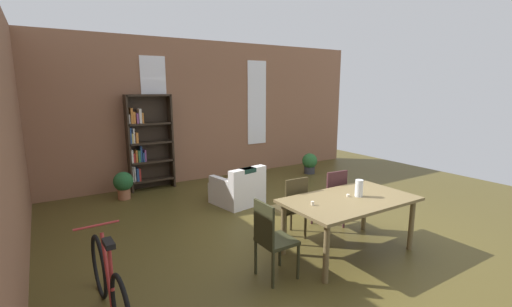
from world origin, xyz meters
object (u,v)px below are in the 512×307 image
object	(u,v)px
dining_chair_far_left	(292,206)
dining_chair_far_right	(332,197)
dining_chair_head_left	(272,237)
potted_plant_corner	(123,184)
bookshelf_tall	(146,142)
potted_plant_by_shelf	(310,163)
bicycle_second	(109,285)
vase_on_table	(359,188)
armchair_white	(238,190)
dining_table	(350,204)

from	to	relation	value
dining_chair_far_left	dining_chair_far_right	bearing A→B (deg)	0.02
dining_chair_head_left	potted_plant_corner	distance (m)	4.08
bookshelf_tall	potted_plant_by_shelf	bearing A→B (deg)	-11.79
bicycle_second	potted_plant_corner	bearing A→B (deg)	76.73
dining_chair_far_right	dining_chair_far_left	world-z (taller)	same
vase_on_table	armchair_white	size ratio (longest dim) A/B	0.25
dining_chair_far_right	potted_plant_corner	distance (m)	4.11
dining_chair_head_left	potted_plant_by_shelf	bearing A→B (deg)	44.45
dining_chair_far_left	vase_on_table	bearing A→B (deg)	-52.30
vase_on_table	potted_plant_by_shelf	bearing A→B (deg)	57.98
vase_on_table	dining_chair_head_left	xyz separation A→B (m)	(-1.43, -0.00, -0.36)
potted_plant_corner	potted_plant_by_shelf	bearing A→B (deg)	-4.66
dining_chair_far_right	potted_plant_corner	world-z (taller)	dining_chair_far_right
potted_plant_by_shelf	dining_chair_head_left	bearing A→B (deg)	-135.55
dining_table	dining_chair_far_right	xyz separation A→B (m)	(0.39, 0.73, -0.17)
potted_plant_corner	dining_chair_far_left	bearing A→B (deg)	-62.29
potted_plant_corner	bicycle_second	bearing A→B (deg)	-103.27
armchair_white	dining_table	bearing A→B (deg)	-83.27
bookshelf_tall	bicycle_second	xyz separation A→B (m)	(-1.50, -4.19, -0.70)
dining_chair_far_right	armchair_white	size ratio (longest dim) A/B	1.02
bookshelf_tall	potted_plant_corner	distance (m)	1.05
armchair_white	bicycle_second	distance (m)	3.53
vase_on_table	dining_chair_far_right	size ratio (longest dim) A/B	0.24
vase_on_table	bookshelf_tall	size ratio (longest dim) A/B	0.11
dining_table	bookshelf_tall	size ratio (longest dim) A/B	0.86
dining_chair_far_right	armchair_white	world-z (taller)	dining_chair_far_right
dining_table	bicycle_second	bearing A→B (deg)	175.33
armchair_white	bicycle_second	bearing A→B (deg)	-139.80
armchair_white	potted_plant_by_shelf	bearing A→B (deg)	21.88
potted_plant_corner	vase_on_table	bearing A→B (deg)	-60.28
bookshelf_tall	vase_on_table	bearing A→B (deg)	-69.47
dining_chair_far_left	dining_chair_head_left	xyz separation A→B (m)	(-0.86, -0.73, 0.00)
dining_table	vase_on_table	world-z (taller)	vase_on_table
dining_chair_far_left	potted_plant_by_shelf	xyz separation A→B (m)	(2.83, 2.89, -0.22)
bookshelf_tall	potted_plant_by_shelf	distance (m)	4.08
bookshelf_tall	dining_chair_far_left	bearing A→B (deg)	-73.54
vase_on_table	dining_chair_far_right	bearing A→B (deg)	72.73
vase_on_table	armchair_white	world-z (taller)	vase_on_table
dining_chair_far_left	armchair_white	size ratio (longest dim) A/B	1.02
dining_chair_far_right	dining_chair_far_left	distance (m)	0.80
dining_table	potted_plant_by_shelf	size ratio (longest dim) A/B	3.36
vase_on_table	potted_plant_corner	bearing A→B (deg)	119.72
bookshelf_tall	armchair_white	bearing A→B (deg)	-57.93
dining_chair_far_left	dining_chair_head_left	size ratio (longest dim) A/B	1.00
vase_on_table	potted_plant_by_shelf	world-z (taller)	vase_on_table
vase_on_table	dining_chair_far_left	xyz separation A→B (m)	(-0.57, 0.73, -0.36)
potted_plant_by_shelf	bicycle_second	bearing A→B (deg)	-148.11
bicycle_second	bookshelf_tall	bearing A→B (deg)	70.33
dining_chair_head_left	bicycle_second	bearing A→B (deg)	171.94
dining_table	bookshelf_tall	bearing A→B (deg)	108.64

